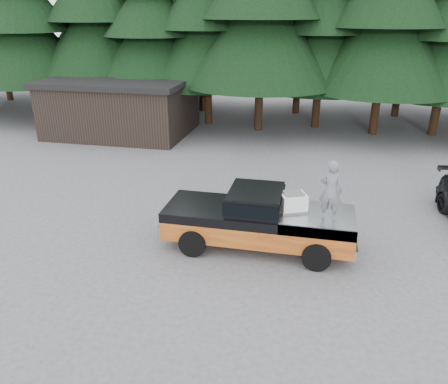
% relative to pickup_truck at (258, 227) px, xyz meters
% --- Properties ---
extents(ground, '(120.00, 120.00, 0.00)m').
position_rel_pickup_truck_xyz_m(ground, '(-1.13, 0.27, -0.67)').
color(ground, '#4B4B4E').
rests_on(ground, ground).
extents(pickup_truck, '(6.00, 2.04, 1.33)m').
position_rel_pickup_truck_xyz_m(pickup_truck, '(0.00, 0.00, 0.00)').
color(pickup_truck, '#C56C1C').
rests_on(pickup_truck, ground).
extents(truck_cab, '(1.66, 1.90, 0.59)m').
position_rel_pickup_truck_xyz_m(truck_cab, '(-0.10, 0.00, 0.96)').
color(truck_cab, black).
rests_on(truck_cab, pickup_truck).
extents(air_compressor, '(0.94, 0.87, 0.52)m').
position_rel_pickup_truck_xyz_m(air_compressor, '(1.03, 0.07, 0.92)').
color(air_compressor, white).
rests_on(air_compressor, pickup_truck).
extents(man_on_bed, '(0.72, 0.53, 1.81)m').
position_rel_pickup_truck_xyz_m(man_on_bed, '(2.09, -0.34, 1.57)').
color(man_on_bed, slate).
rests_on(man_on_bed, pickup_truck).
extents(utility_building, '(8.40, 6.40, 3.30)m').
position_rel_pickup_truck_xyz_m(utility_building, '(-10.13, 12.27, 1.00)').
color(utility_building, black).
rests_on(utility_building, ground).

